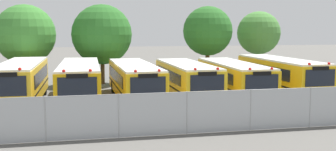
% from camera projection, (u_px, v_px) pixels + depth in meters
% --- Properties ---
extents(ground_plane, '(160.00, 160.00, 0.00)m').
position_uv_depth(ground_plane, '(133.00, 100.00, 27.17)').
color(ground_plane, '#595651').
extents(school_bus_1, '(2.46, 10.39, 2.80)m').
position_uv_depth(school_bus_1, '(22.00, 81.00, 25.62)').
color(school_bus_1, yellow).
rests_on(school_bus_1, ground_plane).
extents(school_bus_2, '(2.71, 10.88, 2.68)m').
position_uv_depth(school_bus_2, '(80.00, 80.00, 26.33)').
color(school_bus_2, '#EAA80C').
rests_on(school_bus_2, ground_plane).
extents(school_bus_3, '(2.73, 10.57, 2.58)m').
position_uv_depth(school_bus_3, '(134.00, 80.00, 27.04)').
color(school_bus_3, yellow).
rests_on(school_bus_3, ground_plane).
extents(school_bus_4, '(2.66, 9.45, 2.56)m').
position_uv_depth(school_bus_4, '(186.00, 79.00, 27.73)').
color(school_bus_4, yellow).
rests_on(school_bus_4, ground_plane).
extents(school_bus_5, '(2.82, 10.38, 2.53)m').
position_uv_depth(school_bus_5, '(233.00, 77.00, 28.56)').
color(school_bus_5, yellow).
rests_on(school_bus_5, ground_plane).
extents(school_bus_6, '(2.51, 10.35, 2.76)m').
position_uv_depth(school_bus_6, '(280.00, 75.00, 29.31)').
color(school_bus_6, yellow).
rests_on(school_bus_6, ground_plane).
extents(tree_1, '(4.91, 4.91, 6.78)m').
position_uv_depth(tree_1, '(25.00, 34.00, 32.69)').
color(tree_1, '#4C3823').
rests_on(tree_1, ground_plane).
extents(tree_2, '(5.19, 5.19, 6.89)m').
position_uv_depth(tree_2, '(103.00, 35.00, 34.60)').
color(tree_2, '#4C3823').
rests_on(tree_2, ground_plane).
extents(tree_3, '(4.58, 4.58, 6.87)m').
position_uv_depth(tree_3, '(207.00, 31.00, 37.06)').
color(tree_3, '#4C3823').
rests_on(tree_3, ground_plane).
extents(tree_4, '(4.27, 4.27, 6.51)m').
position_uv_depth(tree_4, '(259.00, 33.00, 39.72)').
color(tree_4, '#4C3823').
rests_on(tree_4, ground_plane).
extents(chainlink_fence, '(27.96, 0.07, 1.98)m').
position_uv_depth(chainlink_fence, '(153.00, 114.00, 17.90)').
color(chainlink_fence, '#9EA0A3').
rests_on(chainlink_fence, ground_plane).
extents(traffic_cone, '(0.46, 0.46, 0.61)m').
position_uv_depth(traffic_cone, '(174.00, 121.00, 19.57)').
color(traffic_cone, '#EA5914').
rests_on(traffic_cone, ground_plane).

